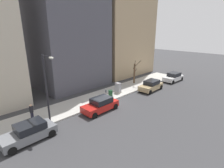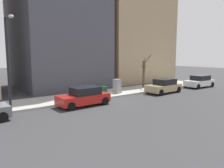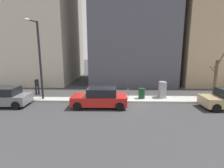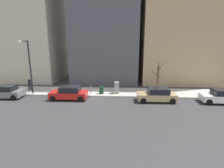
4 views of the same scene
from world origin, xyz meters
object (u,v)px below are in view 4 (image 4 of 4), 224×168
object	(u,v)px
parked_car_grey	(5,92)
streetlamp	(29,63)
parked_car_red	(69,93)
office_block_center	(106,6)
bare_tree	(158,78)
parked_car_white	(222,96)
parked_car_tan	(157,95)
pedestrian_near_meter	(29,83)
office_tower_left	(177,18)
office_tower_right	(25,5)
trash_bin	(101,90)
utility_box	(117,88)
parking_meter	(91,88)

from	to	relation	value
parked_car_grey	streetlamp	world-z (taller)	streetlamp
parked_car_red	parked_car_grey	world-z (taller)	same
office_block_center	bare_tree	bearing A→B (deg)	-137.49
parked_car_white	parked_car_tan	size ratio (longest dim) A/B	1.00
parked_car_white	office_block_center	bearing A→B (deg)	51.02
pedestrian_near_meter	office_tower_left	world-z (taller)	office_tower_left
parked_car_tan	office_tower_right	xyz separation A→B (m)	(12.95, 21.03, 12.05)
parked_car_tan	trash_bin	distance (m)	6.78
utility_box	trash_bin	world-z (taller)	utility_box
parking_meter	streetlamp	xyz separation A→B (m)	(-0.17, 7.44, 3.04)
parked_car_tan	bare_tree	size ratio (longest dim) A/B	1.07
parking_meter	office_tower_right	xyz separation A→B (m)	(11.33, 13.35, 11.80)
parked_car_grey	trash_bin	xyz separation A→B (m)	(1.97, -11.20, -0.14)
streetlamp	office_tower_right	world-z (taller)	office_tower_right
office_tower_right	trash_bin	bearing A→B (deg)	-126.75
office_tower_right	pedestrian_near_meter	bearing A→B (deg)	-154.04
bare_tree	office_block_center	xyz separation A→B (m)	(8.13, 7.45, 10.32)
parked_car_white	trash_bin	distance (m)	13.54
office_block_center	parked_car_tan	bearing A→B (deg)	-150.40
office_tower_left	office_tower_right	world-z (taller)	office_tower_right
pedestrian_near_meter	office_tower_left	xyz separation A→B (m)	(9.53, -21.38, 9.36)
office_tower_left	office_tower_right	size ratio (longest dim) A/B	0.82
parked_car_grey	parked_car_red	bearing A→B (deg)	-91.67
parked_car_grey	trash_bin	distance (m)	11.38
streetlamp	office_block_center	distance (m)	15.70
office_block_center	office_tower_right	distance (m)	14.35
streetlamp	pedestrian_near_meter	xyz separation A→B (m)	(1.66, 1.12, -2.93)
parked_car_red	bare_tree	world-z (taller)	bare_tree
streetlamp	trash_bin	bearing A→B (deg)	-85.92
parked_car_tan	bare_tree	xyz separation A→B (m)	(3.72, -0.72, 1.20)
office_tower_left	office_tower_right	xyz separation A→B (m)	(0.30, 26.17, 2.33)
trash_bin	parked_car_grey	bearing A→B (deg)	99.98
parked_car_tan	trash_bin	bearing A→B (deg)	70.55
parked_car_tan	parked_car_grey	world-z (taller)	same
parked_car_tan	parked_car_red	bearing A→B (deg)	87.72
parked_car_red	utility_box	xyz separation A→B (m)	(2.37, -5.38, 0.11)
parked_car_red	pedestrian_near_meter	bearing A→B (deg)	63.90
parked_car_grey	pedestrian_near_meter	size ratio (longest dim) A/B	2.56
parking_meter	office_tower_left	bearing A→B (deg)	-49.30
parked_car_tan	pedestrian_near_meter	world-z (taller)	pedestrian_near_meter
parked_car_grey	parking_meter	size ratio (longest dim) A/B	3.15
parking_meter	parked_car_red	bearing A→B (deg)	123.94
parked_car_grey	office_tower_left	xyz separation A→B (m)	(12.55, -22.80, 9.71)
parking_meter	office_block_center	xyz separation A→B (m)	(10.24, -0.95, 11.28)
streetlamp	bare_tree	size ratio (longest dim) A/B	1.64
parked_car_grey	pedestrian_near_meter	distance (m)	3.35
office_block_center	parked_car_white	bearing A→B (deg)	-131.20
parked_car_tan	trash_bin	xyz separation A→B (m)	(2.07, 6.45, -0.14)
parking_meter	streetlamp	size ratio (longest dim) A/B	0.21
parked_car_white	parked_car_tan	distance (m)	6.91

